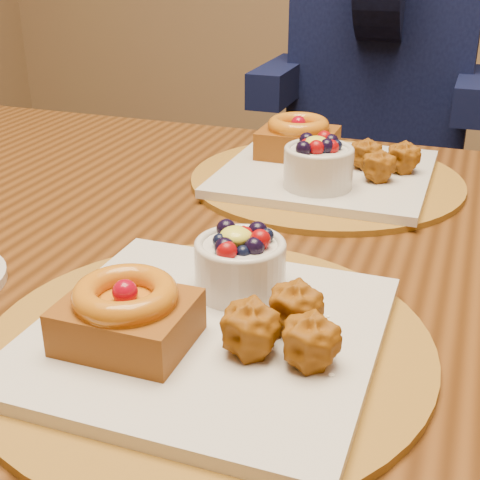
% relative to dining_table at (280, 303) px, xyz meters
% --- Properties ---
extents(dining_table, '(1.60, 0.90, 0.76)m').
position_rel_dining_table_xyz_m(dining_table, '(0.00, 0.00, 0.00)').
color(dining_table, '#391D0A').
rests_on(dining_table, ground).
extents(place_setting_near, '(0.38, 0.38, 0.08)m').
position_rel_dining_table_xyz_m(place_setting_near, '(-0.00, -0.22, 0.10)').
color(place_setting_near, brown).
rests_on(place_setting_near, dining_table).
extents(place_setting_far, '(0.38, 0.38, 0.09)m').
position_rel_dining_table_xyz_m(place_setting_far, '(-0.00, 0.22, 0.10)').
color(place_setting_far, brown).
rests_on(place_setting_far, dining_table).
extents(chair_far, '(0.61, 0.61, 0.96)m').
position_rel_dining_table_xyz_m(chair_far, '(-0.10, 0.91, -0.15)').
color(chair_far, black).
rests_on(chair_far, ground).
extents(diner, '(0.51, 0.49, 0.83)m').
position_rel_dining_table_xyz_m(diner, '(-0.04, 0.96, 0.21)').
color(diner, black).
rests_on(diner, ground).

